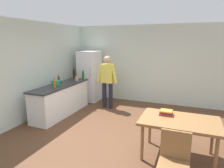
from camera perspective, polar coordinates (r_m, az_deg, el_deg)
The scene contains 15 objects.
ground_plane at distance 4.73m, azimuth 0.58°, elevation -14.89°, with size 14.00×14.00×0.00m, color brown.
wall_back at distance 7.14m, azimuth 9.44°, elevation 5.57°, with size 6.40×0.12×2.70m, color silver.
wall_left at distance 5.89m, azimuth -22.94°, elevation 3.39°, with size 0.12×5.60×2.70m, color silver.
kitchen_counter at distance 6.14m, azimuth -14.30°, elevation -4.29°, with size 0.64×2.20×0.90m.
refrigerator at distance 7.30m, azimuth -6.47°, elevation 2.23°, with size 0.70×0.67×1.80m.
person at distance 6.39m, azimuth -1.31°, elevation 1.60°, with size 0.70×0.22×1.70m.
dining_table at distance 3.92m, azimuth 18.70°, elevation -10.68°, with size 1.40×0.90×0.75m.
chair at distance 3.11m, azimuth 17.33°, elevation -19.74°, with size 0.42×0.42×0.91m.
cooking_pot at distance 6.05m, azimuth -15.61°, elevation 0.36°, with size 0.40×0.28×0.12m.
utensil_jar at distance 6.53m, azimuth -10.05°, elevation 1.65°, with size 0.11×0.11×0.32m.
bottle_wine_dark at distance 6.92m, azimuth -10.78°, elevation 2.77°, with size 0.08×0.08×0.34m.
bottle_beer_brown at distance 6.28m, azimuth -14.99°, elevation 1.26°, with size 0.06×0.06×0.26m.
bottle_wine_green at distance 6.61m, azimuth -8.22°, elevation 2.42°, with size 0.08×0.08×0.34m.
bottle_oil_amber at distance 5.58m, azimuth -16.11°, elevation -0.05°, with size 0.06×0.06×0.28m.
book_stack at distance 4.04m, azimuth 15.16°, elevation -7.87°, with size 0.24×0.19×0.09m.
Camera 1 is at (1.53, -3.92, 2.15)m, focal length 32.00 mm.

